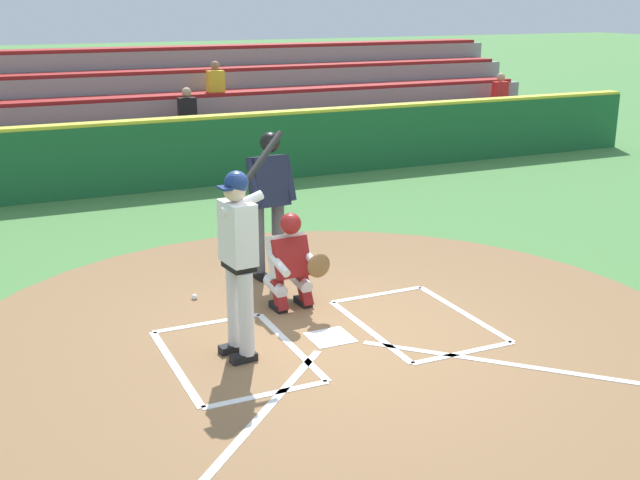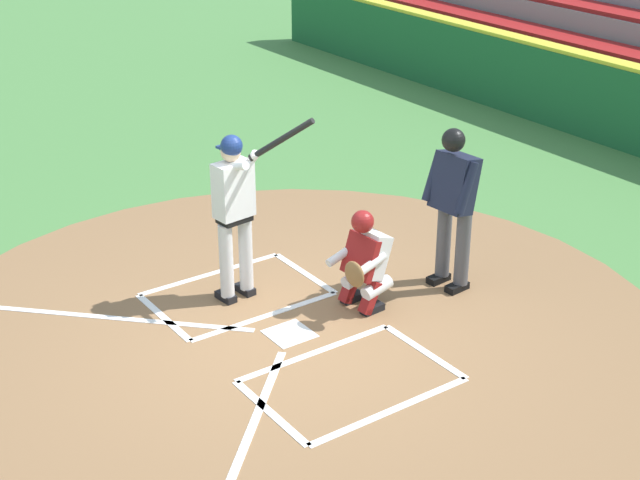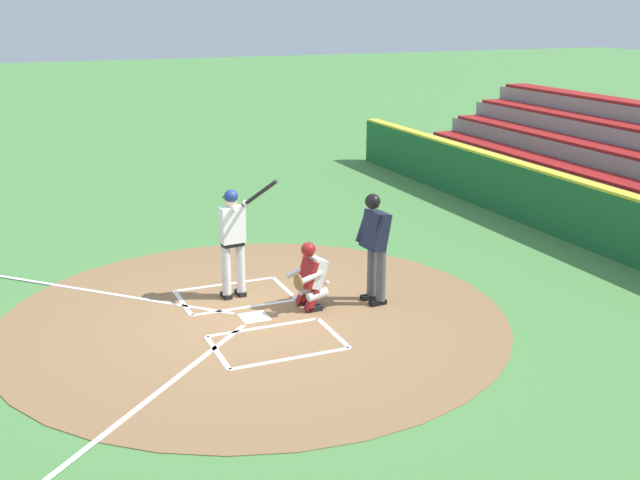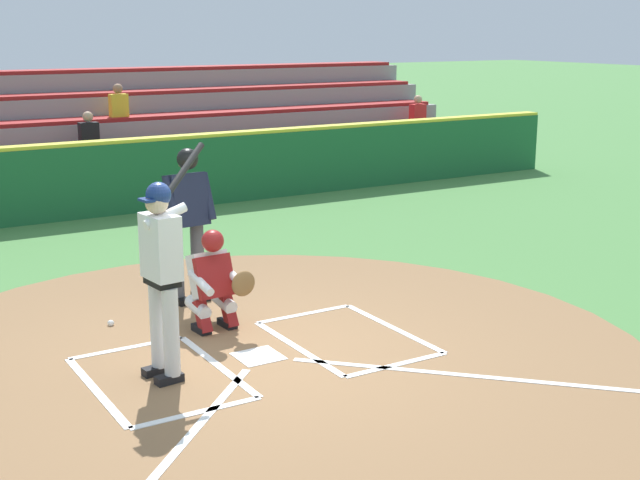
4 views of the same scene
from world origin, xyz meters
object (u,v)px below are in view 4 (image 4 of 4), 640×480
catcher (214,278)px  plate_umpire (187,214)px  batter (162,265)px  baseball (111,323)px

catcher → plate_umpire: 1.19m
batter → baseball: (-0.01, -1.69, -1.06)m
plate_umpire → baseball: (1.10, 0.37, -1.04)m
catcher → plate_umpire: bearing=-98.4°
batter → catcher: size_ratio=1.88×
batter → baseball: 2.00m
catcher → plate_umpire: (-0.16, -1.08, 0.49)m
batter → plate_umpire: 2.34m
batter → baseball: bearing=-90.2°
catcher → plate_umpire: size_ratio=0.61×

